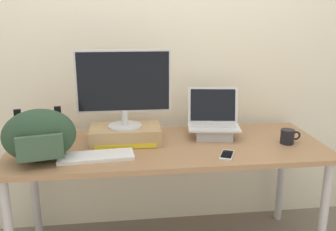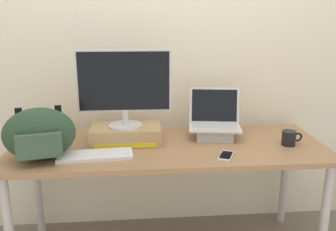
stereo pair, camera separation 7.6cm
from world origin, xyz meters
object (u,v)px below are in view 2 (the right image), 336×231
(open_laptop, at_px, (214,128))
(coffee_mug, at_px, (289,138))
(toner_box_yellow, at_px, (126,134))
(plush_toy, at_px, (60,132))
(messenger_backpack, at_px, (39,134))
(desktop_monitor, at_px, (124,86))
(external_keyboard, at_px, (95,155))
(cell_phone, at_px, (226,156))

(open_laptop, height_order, coffee_mug, open_laptop)
(toner_box_yellow, bearing_deg, plush_toy, 168.91)
(plush_toy, bearing_deg, toner_box_yellow, -11.09)
(coffee_mug, distance_m, plush_toy, 1.38)
(open_laptop, distance_m, messenger_backpack, 1.04)
(desktop_monitor, relative_size, external_keyboard, 1.33)
(coffee_mug, xyz_separation_m, cell_phone, (-0.41, -0.15, -0.04))
(messenger_backpack, bearing_deg, external_keyboard, -10.96)
(desktop_monitor, relative_size, open_laptop, 1.59)
(desktop_monitor, height_order, open_laptop, desktop_monitor)
(desktop_monitor, height_order, coffee_mug, desktop_monitor)
(desktop_monitor, bearing_deg, plush_toy, 169.88)
(plush_toy, bearing_deg, external_keyboard, -51.72)
(cell_phone, bearing_deg, open_laptop, 113.18)
(coffee_mug, bearing_deg, desktop_monitor, 172.04)
(coffee_mug, bearing_deg, open_laptop, 155.90)
(toner_box_yellow, relative_size, open_laptop, 1.21)
(desktop_monitor, xyz_separation_m, external_keyboard, (-0.16, -0.23, -0.33))
(coffee_mug, relative_size, plush_toy, 1.18)
(external_keyboard, height_order, coffee_mug, coffee_mug)
(coffee_mug, bearing_deg, external_keyboard, -175.23)
(toner_box_yellow, distance_m, plush_toy, 0.41)
(open_laptop, bearing_deg, plush_toy, -173.65)
(open_laptop, relative_size, plush_toy, 3.32)
(desktop_monitor, bearing_deg, toner_box_yellow, 89.58)
(open_laptop, bearing_deg, external_keyboard, -150.51)
(open_laptop, relative_size, cell_phone, 2.21)
(desktop_monitor, distance_m, cell_phone, 0.70)
(messenger_backpack, bearing_deg, plush_toy, 71.37)
(cell_phone, bearing_deg, toner_box_yellow, 176.29)
(toner_box_yellow, distance_m, open_laptop, 0.55)
(external_keyboard, bearing_deg, desktop_monitor, 50.04)
(external_keyboard, distance_m, coffee_mug, 1.13)
(open_laptop, distance_m, external_keyboard, 0.77)
(toner_box_yellow, bearing_deg, desktop_monitor, -91.55)
(desktop_monitor, xyz_separation_m, messenger_backpack, (-0.44, -0.23, -0.20))
(desktop_monitor, bearing_deg, external_keyboard, -124.03)
(cell_phone, bearing_deg, desktop_monitor, 176.39)
(desktop_monitor, xyz_separation_m, open_laptop, (0.55, 0.05, -0.28))
(messenger_backpack, height_order, cell_phone, messenger_backpack)
(toner_box_yellow, distance_m, cell_phone, 0.62)
(open_laptop, distance_m, cell_phone, 0.34)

